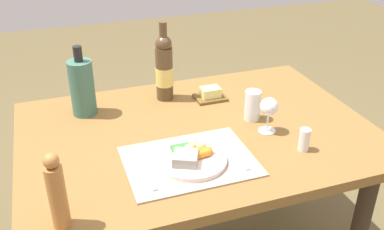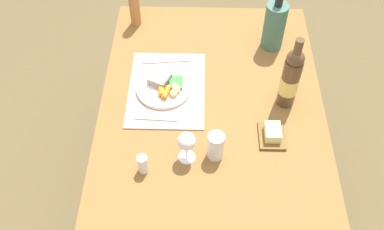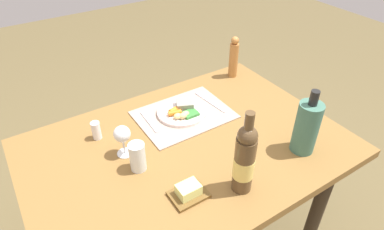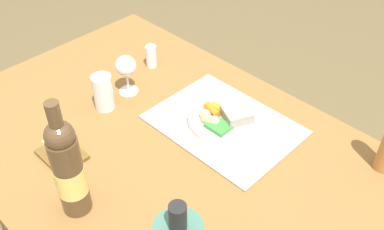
% 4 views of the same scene
% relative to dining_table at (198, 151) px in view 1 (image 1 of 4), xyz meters
% --- Properties ---
extents(dining_table, '(1.31, 0.92, 0.74)m').
position_rel_dining_table_xyz_m(dining_table, '(0.00, 0.00, 0.00)').
color(dining_table, brown).
rests_on(dining_table, ground_plane).
extents(placemat, '(0.43, 0.32, 0.01)m').
position_rel_dining_table_xyz_m(placemat, '(-0.10, -0.19, 0.10)').
color(placemat, tan).
rests_on(placemat, dining_table).
extents(dinner_plate, '(0.23, 0.23, 0.05)m').
position_rel_dining_table_xyz_m(dinner_plate, '(-0.09, -0.20, 0.12)').
color(dinner_plate, white).
rests_on(dinner_plate, placemat).
extents(fork, '(0.04, 0.22, 0.00)m').
position_rel_dining_table_xyz_m(fork, '(-0.26, -0.20, 0.10)').
color(fork, silver).
rests_on(fork, placemat).
extents(knife, '(0.02, 0.17, 0.00)m').
position_rel_dining_table_xyz_m(knife, '(0.07, -0.22, 0.10)').
color(knife, silver).
rests_on(knife, placemat).
extents(butter_dish, '(0.13, 0.10, 0.05)m').
position_rel_dining_table_xyz_m(butter_dish, '(0.14, 0.23, 0.12)').
color(butter_dish, brown).
rests_on(butter_dish, dining_table).
extents(wine_glass, '(0.07, 0.07, 0.14)m').
position_rel_dining_table_xyz_m(wine_glass, '(0.24, -0.09, 0.19)').
color(wine_glass, white).
rests_on(wine_glass, dining_table).
extents(water_tumbler, '(0.06, 0.06, 0.12)m').
position_rel_dining_table_xyz_m(water_tumbler, '(0.23, 0.01, 0.15)').
color(water_tumbler, silver).
rests_on(water_tumbler, dining_table).
extents(cooler_bottle, '(0.10, 0.10, 0.28)m').
position_rel_dining_table_xyz_m(cooler_bottle, '(-0.38, 0.27, 0.21)').
color(cooler_bottle, '#3F6C5B').
rests_on(cooler_bottle, dining_table).
extents(wine_bottle, '(0.07, 0.07, 0.34)m').
position_rel_dining_table_xyz_m(wine_bottle, '(-0.04, 0.30, 0.24)').
color(wine_bottle, brown).
rests_on(wine_bottle, dining_table).
extents(pepper_mill, '(0.05, 0.05, 0.23)m').
position_rel_dining_table_xyz_m(pepper_mill, '(-0.52, -0.36, 0.21)').
color(pepper_mill, '#B37338').
rests_on(pepper_mill, dining_table).
extents(salt_shaker, '(0.04, 0.04, 0.08)m').
position_rel_dining_table_xyz_m(salt_shaker, '(0.30, -0.25, 0.14)').
color(salt_shaker, white).
rests_on(salt_shaker, dining_table).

